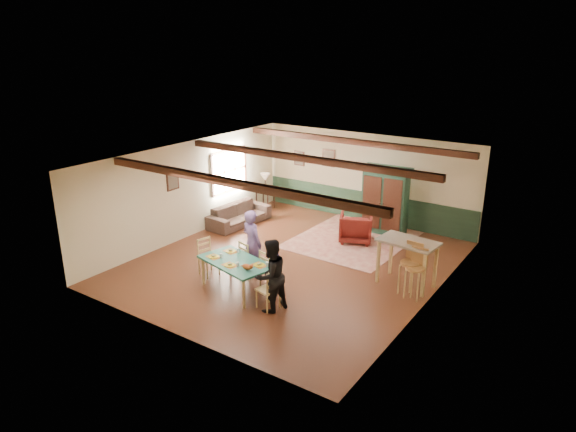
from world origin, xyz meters
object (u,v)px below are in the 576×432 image
Objects in this scene: end_table at (265,200)px; bar_stool_left at (409,269)px; counter_table at (407,263)px; person_child at (273,267)px; person_man at (252,243)px; dining_chair_far_left at (250,259)px; table_lamp at (265,182)px; dining_table at (236,276)px; cat at (247,266)px; armchair at (356,227)px; sofa at (239,214)px; dining_chair_end_right at (268,289)px; dining_chair_end_left at (209,257)px; dining_chair_far_right at (271,269)px; bar_stool_right at (415,274)px; person_woman at (271,276)px; armoire at (385,200)px.

bar_stool_left is at bearing -26.37° from end_table.
counter_table is 0.43m from bar_stool_left.
counter_table is at bearing -131.30° from person_child.
person_man reaches higher than counter_table.
table_lamp is at bearing -43.93° from dining_chair_far_left.
dining_chair_far_left is 0.76m from person_child.
dining_table is at bearing 119.05° from dining_chair_far_left.
cat is 6.33m from end_table.
end_table is at bearing -37.16° from armchair.
sofa is (-3.28, 2.79, -0.17)m from person_child.
dining_chair_end_right is 3.14m from bar_stool_left.
dining_chair_far_right is at bearing -65.08° from dining_chair_end_left.
dining_chair_end_left reaches higher than armchair.
bar_stool_left is at bearing 32.01° from dining_table.
dining_chair_end_right is at bearing -126.58° from counter_table.
dining_table is 3.89m from bar_stool_right.
dining_chair_end_left is 1.10m from person_man.
dining_table is at bearing -59.70° from table_lamp.
end_table is at bearing -43.93° from dining_chair_far_left.
person_man is (-0.72, 0.25, 0.37)m from dining_chair_far_right.
dining_chair_far_right is 1.10m from person_woman.
dining_chair_end_left is at bearing -116.85° from armoire.
person_man reaches higher than person_woman.
person_woman reaches higher than bar_stool_left.
person_woman is (1.15, -0.28, 0.42)m from dining_table.
end_table is 0.49× the size of counter_table.
dining_chair_end_left reaches higher than dining_table.
dining_chair_end_left is at bearing 166.45° from dining_table.
counter_table is at bearing -48.82° from dining_chair_end_left.
dining_chair_far_left is 3.78m from bar_stool_right.
person_woman is at bearing -125.05° from counter_table.
person_man is 3.51m from armchair.
dining_chair_far_left is 0.69× the size of counter_table.
armchair is (0.83, 4.15, 0.05)m from dining_table.
armchair is 3.21m from bar_stool_left.
person_child reaches higher than sofa.
cat is at bearing -134.77° from sofa.
person_child is 0.81× the size of bar_stool_left.
sofa is at bearing -12.07° from armchair.
person_child is (0.54, 0.64, 0.12)m from dining_table.
person_child is at bearing -133.26° from person_woman.
end_table is at bearing 11.88° from sofa.
bar_stool_left is (2.74, 2.22, -0.21)m from cat.
person_woman is 0.74× the size of sofa.
dining_table is at bearing -137.65° from sofa.
end_table is (-4.11, 5.35, -0.46)m from person_woman.
person_woman is 1.64× the size of person_child.
armoire is 4.21m from end_table.
bar_stool_left is (3.43, 1.26, 0.14)m from dining_chair_far_left.
cat is (-0.04, -0.78, 0.34)m from dining_chair_far_right.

